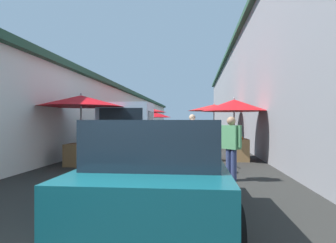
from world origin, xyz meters
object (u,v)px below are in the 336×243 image
(vendor_by_crates, at_px, (231,144))
(vendor_in_shade, at_px, (192,134))
(fruit_stall_far_left, at_px, (235,112))
(fruit_stall_mid_lane, at_px, (214,112))
(parked_scooter, at_px, (213,155))
(fruit_stall_near_left, at_px, (81,107))
(delivery_truck, at_px, (131,131))
(hatchback_car, at_px, (162,169))
(fruit_stall_near_right, at_px, (141,116))
(fruit_stall_far_right, at_px, (150,117))

(vendor_by_crates, bearing_deg, vendor_in_shade, 16.39)
(fruit_stall_far_left, bearing_deg, fruit_stall_mid_lane, 4.74)
(vendor_by_crates, bearing_deg, fruit_stall_far_left, -8.43)
(fruit_stall_far_left, relative_size, parked_scooter, 1.44)
(vendor_by_crates, distance_m, vendor_in_shade, 3.52)
(fruit_stall_near_left, distance_m, fruit_stall_mid_lane, 8.48)
(delivery_truck, bearing_deg, parked_scooter, -127.91)
(hatchback_car, bearing_deg, vendor_by_crates, -24.59)
(fruit_stall_far_left, relative_size, hatchback_car, 0.62)
(fruit_stall_near_left, height_order, delivery_truck, fruit_stall_near_left)
(delivery_truck, relative_size, vendor_by_crates, 3.19)
(parked_scooter, bearing_deg, delivery_truck, 52.09)
(fruit_stall_near_right, bearing_deg, vendor_by_crates, -154.39)
(fruit_stall_near_left, distance_m, fruit_stall_far_right, 8.94)
(fruit_stall_near_left, bearing_deg, delivery_truck, -35.04)
(fruit_stall_near_left, distance_m, fruit_stall_far_left, 5.42)
(fruit_stall_mid_lane, bearing_deg, fruit_stall_far_left, -175.26)
(vendor_in_shade, bearing_deg, vendor_by_crates, -163.61)
(vendor_by_crates, relative_size, vendor_in_shade, 0.92)
(vendor_by_crates, xyz_separation_m, vendor_in_shade, (3.38, 0.99, 0.09))
(fruit_stall_mid_lane, bearing_deg, fruit_stall_near_left, 146.45)
(fruit_stall_near_left, relative_size, fruit_stall_far_right, 1.02)
(hatchback_car, height_order, vendor_in_shade, vendor_in_shade)
(fruit_stall_far_right, xyz_separation_m, fruit_stall_mid_lane, (-1.83, -3.85, 0.26))
(delivery_truck, bearing_deg, vendor_by_crates, -138.51)
(fruit_stall_near_left, height_order, fruit_stall_far_right, fruit_stall_near_left)
(fruit_stall_far_right, bearing_deg, fruit_stall_far_left, -149.02)
(fruit_stall_far_left, bearing_deg, fruit_stall_near_left, 108.87)
(fruit_stall_far_right, bearing_deg, delivery_truck, -176.67)
(parked_scooter, bearing_deg, fruit_stall_near_left, 82.87)
(fruit_stall_near_right, xyz_separation_m, fruit_stall_mid_lane, (1.34, -3.80, 0.21))
(delivery_truck, relative_size, vendor_in_shade, 2.94)
(fruit_stall_near_left, bearing_deg, fruit_stall_near_right, -8.76)
(delivery_truck, bearing_deg, vendor_in_shade, -99.34)
(delivery_truck, bearing_deg, fruit_stall_near_left, 144.96)
(fruit_stall_far_left, distance_m, delivery_truck, 3.95)
(delivery_truck, bearing_deg, fruit_stall_near_right, 5.31)
(fruit_stall_far_right, distance_m, delivery_truck, 7.16)
(parked_scooter, bearing_deg, fruit_stall_far_right, 19.70)
(fruit_stall_mid_lane, relative_size, vendor_in_shade, 1.69)
(vendor_by_crates, xyz_separation_m, parked_scooter, (1.45, 0.36, -0.43))
(fruit_stall_near_left, distance_m, parked_scooter, 4.49)
(fruit_stall_mid_lane, distance_m, vendor_in_shade, 5.85)
(fruit_stall_near_right, xyz_separation_m, hatchback_car, (-10.62, -2.36, -0.98))
(fruit_stall_near_right, height_order, fruit_stall_mid_lane, fruit_stall_mid_lane)
(fruit_stall_far_right, xyz_separation_m, delivery_truck, (-7.12, -0.41, -0.62))
(fruit_stall_near_left, height_order, fruit_stall_far_left, fruit_stall_near_left)
(fruit_stall_near_right, distance_m, hatchback_car, 10.92)
(hatchback_car, distance_m, parked_scooter, 4.48)
(fruit_stall_far_left, height_order, hatchback_car, fruit_stall_far_left)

